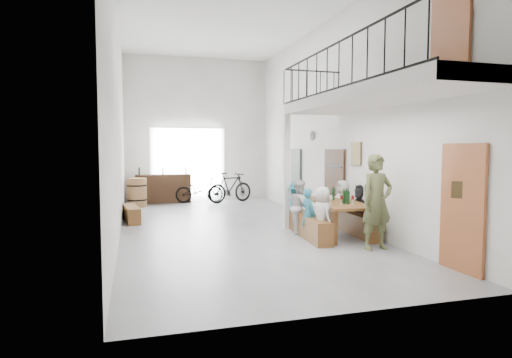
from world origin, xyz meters
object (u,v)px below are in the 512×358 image
object	(u,v)px
bench_inner	(309,226)
host_standing	(377,202)
oak_barrel	(137,192)
side_bench	(131,214)
tasting_table	(338,205)
bicycle_near	(199,190)
serving_counter	(163,189)

from	to	relation	value
bench_inner	host_standing	distance (m)	1.81
oak_barrel	host_standing	distance (m)	9.10
host_standing	side_bench	bearing A→B (deg)	129.33
tasting_table	side_bench	distance (m)	5.72
host_standing	tasting_table	bearing A→B (deg)	88.61
bench_inner	bicycle_near	distance (m)	7.15
serving_counter	tasting_table	bearing A→B (deg)	-65.85
bench_inner	serving_counter	size ratio (longest dim) A/B	1.09
tasting_table	host_standing	xyz separation A→B (m)	(0.10, -1.48, 0.25)
oak_barrel	bicycle_near	size ratio (longest dim) A/B	0.56
side_bench	host_standing	size ratio (longest dim) A/B	0.80
bicycle_near	host_standing	bearing A→B (deg)	-161.13
bench_inner	oak_barrel	xyz separation A→B (m)	(-3.73, 6.42, 0.25)
bench_inner	serving_counter	xyz separation A→B (m)	(-2.77, 7.33, 0.28)
oak_barrel	serving_counter	world-z (taller)	serving_counter
tasting_table	oak_barrel	size ratio (longest dim) A/B	2.45
side_bench	oak_barrel	distance (m)	3.09
side_bench	oak_barrel	world-z (taller)	oak_barrel
serving_counter	bicycle_near	xyz separation A→B (m)	(1.30, -0.34, -0.06)
serving_counter	side_bench	bearing A→B (deg)	-107.35
bench_inner	bicycle_near	world-z (taller)	bicycle_near
tasting_table	host_standing	distance (m)	1.51
side_bench	bench_inner	bearing A→B (deg)	-40.64
host_standing	bicycle_near	size ratio (longest dim) A/B	1.07
side_bench	bicycle_near	distance (m)	4.39
side_bench	bicycle_near	xyz separation A→B (m)	(2.43, 3.64, 0.25)
side_bench	bicycle_near	bearing A→B (deg)	56.25
bicycle_near	tasting_table	bearing A→B (deg)	-158.83
oak_barrel	host_standing	world-z (taller)	host_standing
bench_inner	tasting_table	bearing A→B (deg)	7.80
bench_inner	bicycle_near	size ratio (longest dim) A/B	1.23
host_standing	bench_inner	bearing A→B (deg)	114.54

